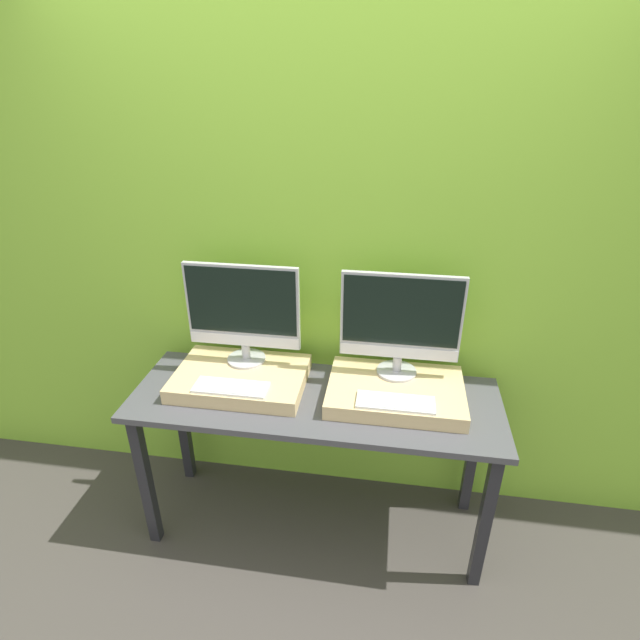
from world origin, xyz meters
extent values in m
plane|color=#423D38|center=(0.00, 0.00, 0.00)|extent=(12.00, 12.00, 0.00)
cube|color=#8CC638|center=(0.00, 0.63, 1.30)|extent=(8.00, 0.04, 2.60)
cube|color=#47474C|center=(0.00, 0.28, 0.77)|extent=(1.66, 0.56, 0.03)
cube|color=#232328|center=(-0.77, 0.06, 0.38)|extent=(0.05, 0.05, 0.76)
cube|color=#232328|center=(0.77, 0.06, 0.38)|extent=(0.05, 0.05, 0.76)
cube|color=#232328|center=(-0.77, 0.50, 0.38)|extent=(0.05, 0.05, 0.76)
cube|color=#232328|center=(0.77, 0.50, 0.38)|extent=(0.05, 0.05, 0.76)
cube|color=#D6B77F|center=(-0.36, 0.33, 0.82)|extent=(0.60, 0.41, 0.07)
cylinder|color=#B2B2B7|center=(-0.36, 0.44, 0.86)|extent=(0.18, 0.18, 0.01)
cylinder|color=#B2B2B7|center=(-0.36, 0.44, 0.90)|extent=(0.04, 0.04, 0.07)
cube|color=#B2B2B7|center=(-0.36, 0.44, 1.14)|extent=(0.53, 0.02, 0.40)
cube|color=black|center=(-0.36, 0.42, 1.17)|extent=(0.50, 0.00, 0.32)
cube|color=silver|center=(-0.36, 0.42, 0.97)|extent=(0.52, 0.00, 0.06)
cube|color=silver|center=(-0.36, 0.19, 0.86)|extent=(0.33, 0.12, 0.01)
cube|color=silver|center=(-0.36, 0.19, 0.87)|extent=(0.31, 0.11, 0.00)
cube|color=#D6B77F|center=(0.36, 0.33, 0.82)|extent=(0.60, 0.41, 0.07)
cylinder|color=#B2B2B7|center=(0.36, 0.44, 0.86)|extent=(0.18, 0.18, 0.01)
cylinder|color=#B2B2B7|center=(0.36, 0.44, 0.90)|extent=(0.04, 0.04, 0.07)
cube|color=#B2B2B7|center=(0.36, 0.44, 1.14)|extent=(0.53, 0.02, 0.40)
cube|color=black|center=(0.36, 0.42, 1.17)|extent=(0.50, 0.00, 0.32)
cube|color=silver|center=(0.36, 0.42, 0.97)|extent=(0.52, 0.00, 0.06)
cube|color=silver|center=(0.36, 0.19, 0.86)|extent=(0.33, 0.12, 0.01)
cube|color=silver|center=(0.36, 0.19, 0.87)|extent=(0.31, 0.11, 0.00)
camera|label=1|loc=(0.31, -1.54, 2.11)|focal=28.00mm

